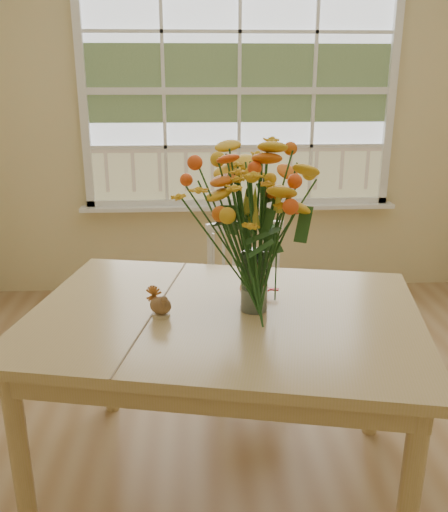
{
  "coord_description": "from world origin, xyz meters",
  "views": [
    {
      "loc": [
        -0.34,
        -1.89,
        1.67
      ],
      "look_at": [
        -0.23,
        0.03,
        1.02
      ],
      "focal_mm": 38.0,
      "sensor_mm": 36.0,
      "label": 1
    }
  ],
  "objects": [
    {
      "name": "dark_gourd",
      "position": [
        -0.1,
        0.16,
        0.83
      ],
      "size": [
        0.13,
        0.07,
        0.06
      ],
      "color": "#38160F",
      "rests_on": "dining_table"
    },
    {
      "name": "turkey_figurine",
      "position": [
        -0.48,
        -0.02,
        0.84
      ],
      "size": [
        0.1,
        0.09,
        0.11
      ],
      "rotation": [
        0.0,
        0.0,
        -0.43
      ],
      "color": "#CCB78C",
      "rests_on": "dining_table"
    },
    {
      "name": "windsor_chair",
      "position": [
        -0.07,
        0.8,
        0.51
      ],
      "size": [
        0.45,
        0.44,
        0.9
      ],
      "rotation": [
        0.0,
        0.0,
        0.1
      ],
      "color": "white",
      "rests_on": "floor"
    },
    {
      "name": "flower_vase",
      "position": [
        -0.12,
        0.02,
        1.15
      ],
      "size": [
        0.49,
        0.49,
        0.58
      ],
      "color": "white",
      "rests_on": "dining_table"
    },
    {
      "name": "window",
      "position": [
        0.0,
        2.21,
        1.53
      ],
      "size": [
        2.42,
        0.12,
        1.74
      ],
      "color": "silver",
      "rests_on": "wall_back"
    },
    {
      "name": "wall_back",
      "position": [
        0.0,
        2.25,
        1.35
      ],
      "size": [
        4.0,
        0.02,
        2.7
      ],
      "primitive_type": "cube",
      "color": "beige",
      "rests_on": "floor"
    },
    {
      "name": "pumpkin",
      "position": [
        -0.11,
        0.13,
        0.84
      ],
      "size": [
        0.11,
        0.11,
        0.09
      ],
      "primitive_type": "ellipsoid",
      "color": "#DC5719",
      "rests_on": "dining_table"
    },
    {
      "name": "dining_table",
      "position": [
        -0.23,
        0.01,
        0.71
      ],
      "size": [
        1.67,
        1.34,
        0.8
      ],
      "rotation": [
        0.0,
        0.0,
        -0.2
      ],
      "color": "tan",
      "rests_on": "floor"
    },
    {
      "name": "floor",
      "position": [
        0.0,
        0.0,
        -0.01
      ],
      "size": [
        4.0,
        4.5,
        0.01
      ],
      "primitive_type": "cube",
      "color": "#987249",
      "rests_on": "ground"
    }
  ]
}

